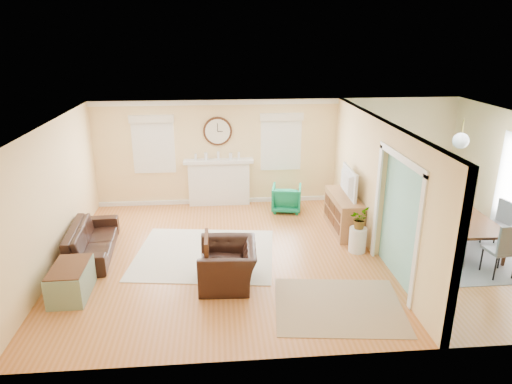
# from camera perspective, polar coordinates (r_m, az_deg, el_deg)

# --- Properties ---
(floor) EXTENTS (9.00, 9.00, 0.00)m
(floor) POSITION_cam_1_polar(r_m,az_deg,el_deg) (9.07, 5.25, -7.65)
(floor) COLOR #B06328
(floor) RESTS_ON ground
(wall_back) EXTENTS (9.00, 0.02, 2.60)m
(wall_back) POSITION_cam_1_polar(r_m,az_deg,el_deg) (11.40, 2.84, 5.06)
(wall_back) COLOR #EBC486
(wall_back) RESTS_ON ground
(wall_front) EXTENTS (9.00, 0.02, 2.60)m
(wall_front) POSITION_cam_1_polar(r_m,az_deg,el_deg) (5.89, 10.75, -9.48)
(wall_front) COLOR #EBC486
(wall_front) RESTS_ON ground
(wall_left) EXTENTS (0.02, 6.00, 2.60)m
(wall_left) POSITION_cam_1_polar(r_m,az_deg,el_deg) (8.94, -24.17, -0.71)
(wall_left) COLOR #EBC486
(wall_left) RESTS_ON ground
(ceiling) EXTENTS (9.00, 6.00, 0.02)m
(ceiling) POSITION_cam_1_polar(r_m,az_deg,el_deg) (8.23, 5.81, 8.70)
(ceiling) COLOR white
(ceiling) RESTS_ON wall_back
(partition) EXTENTS (0.17, 6.00, 2.60)m
(partition) POSITION_cam_1_polar(r_m,az_deg,el_deg) (9.19, 14.52, 1.30)
(partition) COLOR #EBC486
(partition) RESTS_ON ground
(fireplace) EXTENTS (1.70, 0.30, 1.17)m
(fireplace) POSITION_cam_1_polar(r_m,az_deg,el_deg) (11.38, -4.64, 1.31)
(fireplace) COLOR white
(fireplace) RESTS_ON ground
(wall_clock) EXTENTS (0.70, 0.07, 0.70)m
(wall_clock) POSITION_cam_1_polar(r_m,az_deg,el_deg) (11.15, -4.82, 7.59)
(wall_clock) COLOR #4F2615
(wall_clock) RESTS_ON wall_back
(window_left) EXTENTS (1.05, 0.13, 1.42)m
(window_left) POSITION_cam_1_polar(r_m,az_deg,el_deg) (11.28, -12.74, 6.32)
(window_left) COLOR white
(window_left) RESTS_ON wall_back
(window_right) EXTENTS (1.05, 0.13, 1.42)m
(window_right) POSITION_cam_1_polar(r_m,az_deg,el_deg) (11.28, 3.16, 6.77)
(window_right) COLOR white
(window_right) RESTS_ON wall_back
(pendant) EXTENTS (0.30, 0.30, 0.55)m
(pendant) POSITION_cam_1_polar(r_m,az_deg,el_deg) (9.34, 24.22, 5.87)
(pendant) COLOR gold
(pendant) RESTS_ON ceiling
(rug_cream) EXTENTS (2.92, 2.61, 0.01)m
(rug_cream) POSITION_cam_1_polar(r_m,az_deg,el_deg) (9.06, -6.43, -7.68)
(rug_cream) COLOR beige
(rug_cream) RESTS_ON floor
(rug_jute) EXTENTS (2.17, 1.85, 0.01)m
(rug_jute) POSITION_cam_1_polar(r_m,az_deg,el_deg) (7.56, 10.30, -13.85)
(rug_jute) COLOR tan
(rug_jute) RESTS_ON floor
(rug_grey) EXTENTS (2.38, 2.97, 0.01)m
(rug_grey) POSITION_cam_1_polar(r_m,az_deg,el_deg) (10.17, 24.28, -6.27)
(rug_grey) COLOR slate
(rug_grey) RESTS_ON floor
(sofa) EXTENTS (0.93, 2.06, 0.59)m
(sofa) POSITION_cam_1_polar(r_m,az_deg,el_deg) (9.44, -19.84, -5.70)
(sofa) COLOR black
(sofa) RESTS_ON floor
(eames_chair) EXTENTS (1.01, 1.14, 0.71)m
(eames_chair) POSITION_cam_1_polar(r_m,az_deg,el_deg) (7.89, -3.53, -9.05)
(eames_chair) COLOR black
(eames_chair) RESTS_ON floor
(green_chair) EXTENTS (0.80, 0.82, 0.64)m
(green_chair) POSITION_cam_1_polar(r_m,az_deg,el_deg) (11.04, 3.84, -0.77)
(green_chair) COLOR #0C7E5A
(green_chair) RESTS_ON floor
(trunk) EXTENTS (0.58, 0.94, 0.54)m
(trunk) POSITION_cam_1_polar(r_m,az_deg,el_deg) (8.17, -22.14, -10.25)
(trunk) COLOR gray
(trunk) RESTS_ON floor
(credenza) EXTENTS (0.51, 1.49, 0.80)m
(credenza) POSITION_cam_1_polar(r_m,az_deg,el_deg) (10.08, 10.85, -2.60)
(credenza) COLOR #9F7048
(credenza) RESTS_ON floor
(tv) EXTENTS (0.17, 1.06, 0.61)m
(tv) POSITION_cam_1_polar(r_m,az_deg,el_deg) (9.84, 11.01, 1.21)
(tv) COLOR black
(tv) RESTS_ON credenza
(garden_stool) EXTENTS (0.34, 0.34, 0.50)m
(garden_stool) POSITION_cam_1_polar(r_m,az_deg,el_deg) (9.24, 12.58, -5.84)
(garden_stool) COLOR white
(garden_stool) RESTS_ON floor
(potted_plant) EXTENTS (0.47, 0.48, 0.41)m
(potted_plant) POSITION_cam_1_polar(r_m,az_deg,el_deg) (9.05, 12.79, -3.22)
(potted_plant) COLOR #337F33
(potted_plant) RESTS_ON garden_stool
(dining_table) EXTENTS (1.04, 1.82, 0.63)m
(dining_table) POSITION_cam_1_polar(r_m,az_deg,el_deg) (10.05, 24.52, -4.67)
(dining_table) COLOR #4F2615
(dining_table) RESTS_ON floor
(dining_chair_n) EXTENTS (0.51, 0.51, 1.03)m
(dining_chair_n) POSITION_cam_1_polar(r_m,az_deg,el_deg) (10.83, 22.03, -0.99)
(dining_chair_n) COLOR slate
(dining_chair_n) RESTS_ON floor
(dining_chair_s) EXTENTS (0.50, 0.50, 1.03)m
(dining_chair_s) POSITION_cam_1_polar(r_m,az_deg,el_deg) (9.10, 28.30, -5.74)
(dining_chair_s) COLOR slate
(dining_chair_s) RESTS_ON floor
(dining_chair_w) EXTENTS (0.47, 0.47, 0.99)m
(dining_chair_w) POSITION_cam_1_polar(r_m,az_deg,el_deg) (9.58, 21.12, -3.63)
(dining_chair_w) COLOR white
(dining_chair_w) RESTS_ON floor
(dining_chair_e) EXTENTS (0.50, 0.50, 0.95)m
(dining_chair_e) POSITION_cam_1_polar(r_m,az_deg,el_deg) (10.32, 27.95, -3.14)
(dining_chair_e) COLOR slate
(dining_chair_e) RESTS_ON floor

